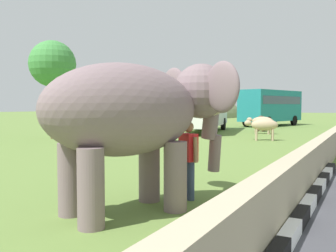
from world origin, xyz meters
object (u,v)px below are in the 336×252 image
elephant (140,112)px  cow_far (264,125)px  cow_mid (261,120)px  bus_white (203,105)px  bus_teal (271,105)px  person_handler (188,156)px  cow_near (262,122)px

elephant → cow_far: 15.28m
elephant → cow_mid: elephant is taller
bus_white → bus_teal: same height
person_handler → bus_teal: bearing=9.9°
person_handler → cow_far: person_handler is taller
bus_white → cow_near: bearing=-87.0°
bus_teal → cow_mid: 8.50m
person_handler → elephant: bearing=158.5°
elephant → cow_near: bearing=8.1°
bus_teal → cow_near: bearing=-170.1°
person_handler → cow_near: 19.16m
elephant → person_handler: bearing=-21.5°
person_handler → bus_white: (18.64, 7.73, 1.15)m
person_handler → cow_mid: bearing=10.6°
elephant → bus_white: bus_white is taller
elephant → bus_white: 21.08m
elephant → person_handler: 1.55m
elephant → cow_mid: (22.67, 3.60, -1.00)m
bus_teal → cow_near: (-10.99, -1.93, -1.21)m
bus_white → cow_near: bus_white is taller
cow_mid → elephant: bearing=-171.0°
person_handler → cow_mid: size_ratio=0.86×
elephant → bus_white: bearing=20.2°
cow_near → cow_mid: bearing=15.9°
cow_far → person_handler: bearing=-172.1°
cow_far → cow_near: bearing=15.6°
cow_near → cow_far: same height
cow_near → cow_far: (-4.85, -1.35, 0.00)m
bus_white → cow_near: 4.61m
person_handler → cow_far: bearing=7.9°
bus_white → cow_mid: (2.89, -3.68, -1.21)m
elephant → cow_far: elephant is taller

